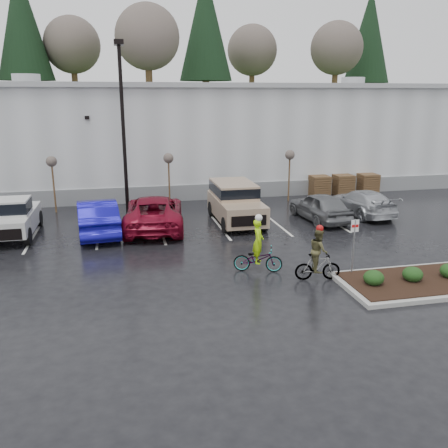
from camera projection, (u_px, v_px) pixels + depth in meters
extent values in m
plane|color=black|center=(254.00, 288.00, 16.49)|extent=(120.00, 120.00, 0.00)
cube|color=#B6B9BB|center=(175.00, 135.00, 36.28)|extent=(60.00, 15.00, 7.00)
cube|color=slate|center=(191.00, 193.00, 29.97)|extent=(60.00, 0.12, 1.00)
cube|color=#999B9E|center=(174.00, 87.00, 35.34)|extent=(60.50, 15.50, 0.30)
cube|color=#2C421B|center=(153.00, 124.00, 58.07)|extent=(80.00, 25.00, 6.00)
cylinder|color=black|center=(124.00, 132.00, 25.77)|extent=(0.20, 0.20, 9.00)
cube|color=black|center=(119.00, 42.00, 24.55)|extent=(0.50, 1.00, 0.25)
cylinder|color=#4A331D|center=(54.00, 188.00, 26.69)|extent=(0.10, 0.10, 2.80)
sphere|color=#4A403B|center=(51.00, 162.00, 26.29)|extent=(0.60, 0.60, 0.60)
cylinder|color=#4A331D|center=(169.00, 184.00, 28.05)|extent=(0.10, 0.10, 2.80)
sphere|color=#4A403B|center=(168.00, 158.00, 27.65)|extent=(0.60, 0.60, 0.60)
cylinder|color=#4A331D|center=(289.00, 179.00, 29.62)|extent=(0.10, 0.10, 2.80)
sphere|color=#4A403B|center=(290.00, 155.00, 29.22)|extent=(0.60, 0.60, 0.60)
cube|color=#4A331D|center=(319.00, 186.00, 31.27)|extent=(1.20, 1.20, 1.35)
cube|color=#4A331D|center=(343.00, 185.00, 31.63)|extent=(1.20, 1.20, 1.35)
cube|color=#4A331D|center=(368.00, 184.00, 32.00)|extent=(1.20, 1.20, 1.35)
ellipsoid|color=#163211|center=(374.00, 278.00, 16.28)|extent=(0.70, 0.70, 0.52)
ellipsoid|color=#163211|center=(413.00, 274.00, 16.59)|extent=(0.70, 0.70, 0.52)
cylinder|color=gray|center=(353.00, 248.00, 17.19)|extent=(0.05, 0.05, 2.20)
cube|color=white|center=(355.00, 226.00, 16.96)|extent=(0.30, 0.02, 0.45)
cube|color=red|center=(355.00, 226.00, 16.95)|extent=(0.26, 0.02, 0.10)
imported|color=#120D96|center=(97.00, 217.00, 22.66)|extent=(2.29, 5.30, 1.70)
imported|color=maroon|center=(154.00, 212.00, 23.57)|extent=(3.37, 6.26, 1.67)
imported|color=slate|center=(320.00, 206.00, 25.14)|extent=(2.21, 4.59, 1.51)
imported|color=#B5B8BE|center=(362.00, 202.00, 26.34)|extent=(2.33, 4.96, 1.40)
imported|color=#3F3F44|center=(258.00, 259.00, 17.90)|extent=(1.95, 1.18, 0.97)
imported|color=#9FDD0C|center=(258.00, 241.00, 17.71)|extent=(0.58, 0.71, 1.69)
sphere|color=silver|center=(259.00, 218.00, 17.47)|extent=(0.28, 0.28, 0.28)
imported|color=#3F3F44|center=(318.00, 267.00, 17.06)|extent=(1.64, 0.70, 0.99)
imported|color=#484526|center=(319.00, 250.00, 16.89)|extent=(0.53, 0.82, 1.57)
sphere|color=#990C0C|center=(320.00, 228.00, 16.68)|extent=(0.26, 0.26, 0.26)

